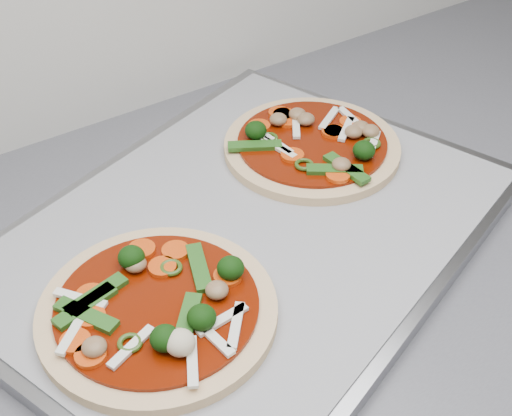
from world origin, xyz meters
TOP-DOWN VIEW (x-y plane):
  - countertop at (0.00, 1.30)m, footprint 3.60×0.60m
  - baking_tray at (-0.10, 1.32)m, footprint 0.61×0.53m
  - parchment at (-0.10, 1.32)m, footprint 0.58×0.49m
  - pizza_left at (-0.22, 1.27)m, footprint 0.23×0.23m
  - pizza_right at (0.03, 1.39)m, footprint 0.20×0.20m

SIDE VIEW (x-z plane):
  - countertop at x=0.00m, z-range 0.86..0.90m
  - baking_tray at x=-0.10m, z-range 0.90..0.92m
  - parchment at x=-0.10m, z-range 0.92..0.92m
  - pizza_right at x=0.03m, z-range 0.91..0.94m
  - pizza_left at x=-0.22m, z-range 0.91..0.95m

